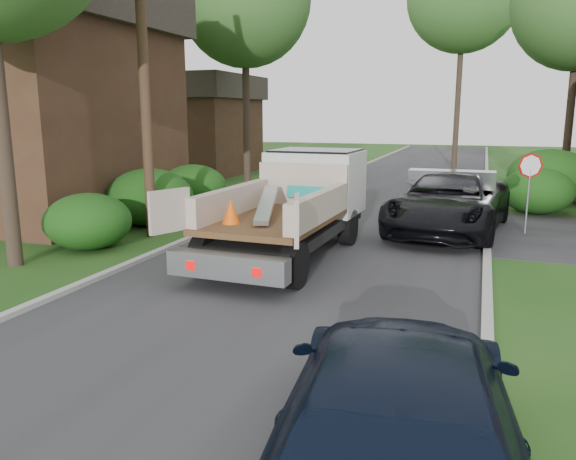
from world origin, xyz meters
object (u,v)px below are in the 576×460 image
(house_left_far, at_px, (189,123))
(utility_pole, at_px, (143,58))
(flatbed_truck, at_px, (300,197))
(navy_suv, at_px, (398,415))
(stop_sign, at_px, (530,176))
(black_pickup, at_px, (449,203))
(tree_left_far, at_px, (245,0))
(house_left_near, at_px, (20,95))

(house_left_far, bearing_deg, utility_pole, -64.77)
(house_left_far, distance_m, flatbed_truck, 21.44)
(house_left_far, distance_m, navy_suv, 31.35)
(navy_suv, bearing_deg, flatbed_truck, -73.09)
(stop_sign, height_order, black_pickup, stop_sign)
(stop_sign, xyz_separation_m, flatbed_truck, (-5.93, -4.15, -0.35))
(house_left_far, relative_size, flatbed_truck, 1.07)
(house_left_far, height_order, navy_suv, house_left_far)
(flatbed_truck, relative_size, navy_suv, 1.24)
(tree_left_far, bearing_deg, house_left_near, -114.23)
(flatbed_truck, bearing_deg, house_left_near, 171.17)
(tree_left_far, bearing_deg, navy_suv, -63.35)
(stop_sign, distance_m, utility_pole, 11.91)
(tree_left_far, height_order, flatbed_truck, tree_left_far)
(stop_sign, distance_m, flatbed_truck, 7.24)
(house_left_far, bearing_deg, house_left_near, -84.29)
(stop_sign, relative_size, house_left_near, 0.26)
(house_left_near, bearing_deg, tree_left_far, 65.77)
(house_left_near, height_order, flatbed_truck, house_left_near)
(navy_suv, bearing_deg, house_left_far, -63.91)
(utility_pole, relative_size, house_left_near, 1.03)
(utility_pole, distance_m, house_left_near, 6.88)
(flatbed_truck, bearing_deg, black_pickup, 46.71)
(utility_pole, height_order, house_left_far, utility_pole)
(house_left_near, xyz_separation_m, house_left_far, (-1.50, 15.00, -1.23))
(utility_pole, relative_size, black_pickup, 1.50)
(utility_pole, xyz_separation_m, flatbed_truck, (4.75, -0.13, -3.74))
(utility_pole, height_order, flatbed_truck, utility_pole)
(house_left_near, height_order, navy_suv, house_left_near)
(house_left_far, xyz_separation_m, black_pickup, (16.44, -13.51, -2.13))
(house_left_near, bearing_deg, utility_pole, -17.20)
(stop_sign, xyz_separation_m, tree_left_far, (-12.70, 8.00, 7.20))
(house_left_near, relative_size, house_left_far, 1.29)
(stop_sign, height_order, navy_suv, stop_sign)
(stop_sign, height_order, house_left_far, house_left_far)
(tree_left_far, bearing_deg, black_pickup, -39.19)
(house_left_near, xyz_separation_m, black_pickup, (14.94, 1.49, -3.35))
(utility_pole, xyz_separation_m, tree_left_far, (-2.02, 12.02, 3.81))
(house_left_near, height_order, house_left_far, house_left_near)
(stop_sign, distance_m, house_left_near, 17.50)
(flatbed_truck, height_order, black_pickup, flatbed_truck)
(navy_suv, bearing_deg, stop_sign, -104.59)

